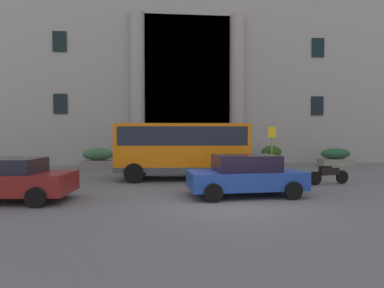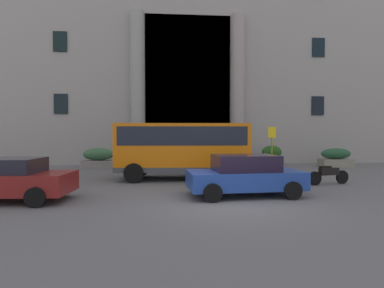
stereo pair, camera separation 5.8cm
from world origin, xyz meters
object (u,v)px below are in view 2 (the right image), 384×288
object	(u,v)px
parked_sedan_second	(245,175)
scooter_by_planter	(328,174)
parked_compact_extra	(2,179)
hedge_planter_far_west	(99,159)
hedge_planter_far_east	(336,158)
hedge_planter_west	(272,157)
motorcycle_far_end	(233,176)
orange_minibus	(183,146)
motorcycle_near_kerb	(12,178)
hedge_planter_east	(200,157)
bus_stop_sign	(272,145)

from	to	relation	value
parked_sedan_second	scooter_by_planter	distance (m)	4.79
parked_compact_extra	scooter_by_planter	distance (m)	12.69
hedge_planter_far_west	hedge_planter_far_east	bearing A→B (deg)	-1.74
hedge_planter_far_east	hedge_planter_west	world-z (taller)	hedge_planter_west
hedge_planter_west	motorcycle_far_end	distance (m)	8.78
hedge_planter_far_west	scooter_by_planter	size ratio (longest dim) A/B	1.03
orange_minibus	parked_compact_extra	world-z (taller)	orange_minibus
hedge_planter_west	orange_minibus	bearing A→B (deg)	-140.44
orange_minibus	motorcycle_near_kerb	world-z (taller)	orange_minibus
hedge_planter_west	motorcycle_far_end	world-z (taller)	hedge_planter_west
parked_sedan_second	parked_compact_extra	distance (m)	8.19
orange_minibus	motorcycle_near_kerb	xyz separation A→B (m)	(-7.00, -2.22, -1.17)
orange_minibus	hedge_planter_east	xyz separation A→B (m)	(1.37, 4.93, -0.90)
parked_sedan_second	motorcycle_near_kerb	world-z (taller)	parked_sedan_second
hedge_planter_far_west	motorcycle_far_end	distance (m)	10.58
hedge_planter_far_west	motorcycle_far_end	size ratio (longest dim) A/B	1.03
orange_minibus	motorcycle_far_end	world-z (taller)	orange_minibus
hedge_planter_east	hedge_planter_west	size ratio (longest dim) A/B	1.33
parked_sedan_second	scooter_by_planter	world-z (taller)	parked_sedan_second
orange_minibus	hedge_planter_far_east	xyz separation A→B (m)	(10.60, 4.82, -1.01)
hedge_planter_west	motorcycle_near_kerb	distance (m)	15.22
bus_stop_sign	hedge_planter_east	bearing A→B (deg)	138.33
orange_minibus	motorcycle_far_end	distance (m)	3.36
hedge_planter_west	motorcycle_near_kerb	xyz separation A→B (m)	(-13.28, -7.42, -0.24)
hedge_planter_far_east	hedge_planter_west	distance (m)	4.33
hedge_planter_east	parked_compact_extra	size ratio (longest dim) A/B	0.43
parked_compact_extra	motorcycle_near_kerb	distance (m)	2.56
hedge_planter_east	motorcycle_far_end	world-z (taller)	hedge_planter_east
parked_compact_extra	motorcycle_far_end	world-z (taller)	parked_compact_extra
hedge_planter_far_west	motorcycle_near_kerb	world-z (taller)	hedge_planter_far_west
bus_stop_sign	motorcycle_near_kerb	world-z (taller)	bus_stop_sign
motorcycle_far_end	parked_sedan_second	bearing A→B (deg)	-74.09
orange_minibus	motorcycle_near_kerb	bearing A→B (deg)	-159.90
orange_minibus	motorcycle_far_end	bearing A→B (deg)	-48.61
hedge_planter_far_east	scooter_by_planter	xyz separation A→B (m)	(-4.31, -6.99, -0.16)
scooter_by_planter	hedge_planter_west	bearing A→B (deg)	77.85
hedge_planter_far_east	hedge_planter_east	bearing A→B (deg)	179.32
hedge_planter_east	scooter_by_planter	size ratio (longest dim) A/B	0.96
motorcycle_far_end	scooter_by_planter	distance (m)	4.32
bus_stop_sign	hedge_planter_far_west	world-z (taller)	bus_stop_sign
parked_sedan_second	scooter_by_planter	bearing A→B (deg)	22.69
orange_minibus	bus_stop_sign	size ratio (longest dim) A/B	2.44
hedge_planter_far_west	hedge_planter_west	world-z (taller)	hedge_planter_west
motorcycle_far_end	hedge_planter_east	bearing A→B (deg)	109.33
bus_stop_sign	hedge_planter_far_west	bearing A→B (deg)	160.42
hedge_planter_far_east	parked_sedan_second	size ratio (longest dim) A/B	0.51
hedge_planter_far_west	hedge_planter_west	distance (m)	11.51
parked_compact_extra	motorcycle_near_kerb	world-z (taller)	parked_compact_extra
hedge_planter_far_west	hedge_planter_east	size ratio (longest dim) A/B	1.07
hedge_planter_far_west	motorcycle_near_kerb	bearing A→B (deg)	-103.28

